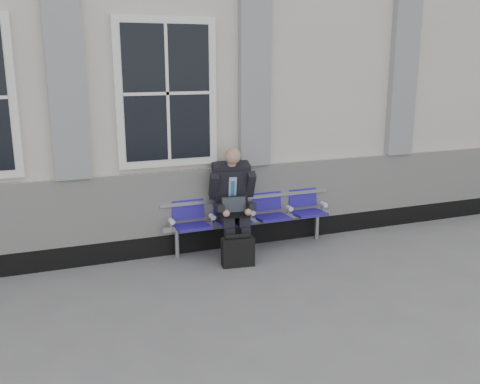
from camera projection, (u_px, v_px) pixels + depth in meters
name	position (u px, v px, depth m)	size (l,w,h in m)	color
ground	(173.00, 300.00, 6.13)	(70.00, 70.00, 0.00)	slate
station_building	(115.00, 88.00, 8.73)	(14.40, 4.40, 4.49)	beige
bench	(250.00, 211.00, 7.72)	(2.60, 0.47, 0.91)	#9EA0A3
businessman	(233.00, 198.00, 7.42)	(0.66, 0.89, 1.52)	black
briefcase	(238.00, 251.00, 7.11)	(0.45, 0.24, 0.44)	black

